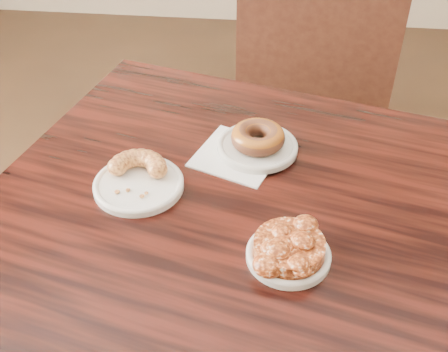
# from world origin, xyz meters

# --- Properties ---
(cafe_table) EXTENTS (1.06, 1.06, 0.75)m
(cafe_table) POSITION_xyz_m (-0.20, 0.00, 0.38)
(cafe_table) COLOR black
(cafe_table) RESTS_ON floor
(chair_far) EXTENTS (0.58, 0.58, 0.90)m
(chair_far) POSITION_xyz_m (0.03, 0.92, 0.45)
(chair_far) COLOR black
(chair_far) RESTS_ON floor
(napkin) EXTENTS (0.20, 0.20, 0.00)m
(napkin) POSITION_xyz_m (-0.18, 0.15, 0.75)
(napkin) COLOR white
(napkin) RESTS_ON cafe_table
(plate_donut) EXTENTS (0.17, 0.17, 0.01)m
(plate_donut) POSITION_xyz_m (-0.14, 0.17, 0.76)
(plate_donut) COLOR silver
(plate_donut) RESTS_ON napkin
(plate_cruller) EXTENTS (0.17, 0.17, 0.01)m
(plate_cruller) POSITION_xyz_m (-0.36, 0.03, 0.76)
(plate_cruller) COLOR white
(plate_cruller) RESTS_ON cafe_table
(plate_fritter) EXTENTS (0.14, 0.14, 0.01)m
(plate_fritter) POSITION_xyz_m (-0.07, -0.13, 0.76)
(plate_fritter) COLOR silver
(plate_fritter) RESTS_ON cafe_table
(glazed_donut) EXTENTS (0.11, 0.11, 0.04)m
(glazed_donut) POSITION_xyz_m (-0.14, 0.17, 0.79)
(glazed_donut) COLOR brown
(glazed_donut) RESTS_ON plate_donut
(apple_fritter) EXTENTS (0.16, 0.16, 0.04)m
(apple_fritter) POSITION_xyz_m (-0.07, -0.13, 0.78)
(apple_fritter) COLOR #481807
(apple_fritter) RESTS_ON plate_fritter
(cruller_fragment) EXTENTS (0.13, 0.13, 0.04)m
(cruller_fragment) POSITION_xyz_m (-0.36, 0.03, 0.78)
(cruller_fragment) COLOR brown
(cruller_fragment) RESTS_ON plate_cruller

